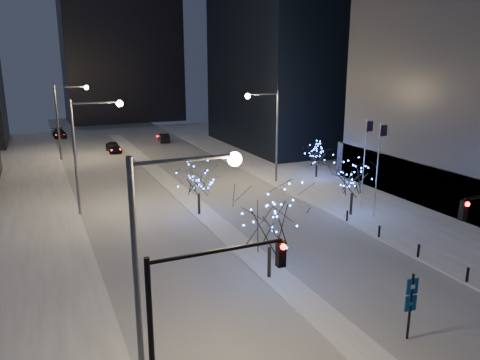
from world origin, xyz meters
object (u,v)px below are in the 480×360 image
car_mid (164,138)px  street_lamp_w_near (163,245)px  street_lamp_w_mid (87,141)px  wayfinding_sign (411,300)px  holiday_tree_plaza_far (317,155)px  car_far (59,133)px  street_lamp_w_far (65,111)px  holiday_tree_plaza_near (353,177)px  holiday_tree_median_near (270,218)px  street_lamp_east (270,125)px  traffic_signal_west (194,309)px  holiday_tree_median_far (198,178)px  car_near (114,147)px

car_mid → street_lamp_w_near: bearing=81.7°
street_lamp_w_mid → wayfinding_sign: (11.67, -26.00, -4.37)m
holiday_tree_plaza_far → car_far: bearing=120.7°
street_lamp_w_far → car_far: street_lamp_w_far is taller
street_lamp_w_mid → holiday_tree_plaza_far: size_ratio=2.50×
street_lamp_w_far → holiday_tree_plaza_near: (20.48, -34.72, -2.99)m
holiday_tree_median_near → holiday_tree_plaza_far: 26.26m
car_mid → holiday_tree_plaza_far: bearing=114.1°
street_lamp_w_far → holiday_tree_median_near: size_ratio=1.59×
street_lamp_east → holiday_tree_plaza_far: bearing=-2.1°
traffic_signal_west → car_mid: bearing=76.2°
car_far → wayfinding_sign: bearing=-83.6°
traffic_signal_west → holiday_tree_plaza_near: (19.98, 17.28, -1.25)m
holiday_tree_median_near → car_mid: bearing=82.3°
street_lamp_w_far → traffic_signal_west: 52.04m
street_lamp_w_far → traffic_signal_west: size_ratio=1.43×
holiday_tree_plaza_near → holiday_tree_plaza_far: (4.54, 12.51, -0.85)m
car_far → street_lamp_w_mid: bearing=-92.9°
holiday_tree_plaza_near → holiday_tree_median_near: bearing=-147.0°
street_lamp_w_near → street_lamp_w_far: (0.00, 50.00, 0.00)m
street_lamp_w_near → street_lamp_w_far: bearing=90.0°
street_lamp_w_near → car_far: bearing=90.1°
holiday_tree_plaza_far → wayfinding_sign: bearing=-114.9°
car_mid → holiday_tree_median_far: (-6.89, -37.60, 2.72)m
street_lamp_east → holiday_tree_median_near: (-10.58, -20.54, -2.47)m
street_lamp_w_near → car_mid: size_ratio=2.35×
car_near → holiday_tree_median_far: 32.39m
street_lamp_w_mid → holiday_tree_median_near: (8.44, -17.54, -2.52)m
car_near → holiday_tree_plaza_near: holiday_tree_plaza_near is taller
holiday_tree_median_far → holiday_tree_plaza_near: bearing=-24.3°
street_lamp_w_far → holiday_tree_plaza_near: 40.42m
car_mid → holiday_tree_plaza_far: (9.69, -30.53, 1.95)m
holiday_tree_median_far → wayfinding_sign: size_ratio=1.44×
traffic_signal_west → holiday_tree_plaza_far: bearing=50.5°
car_far → holiday_tree_plaza_near: holiday_tree_plaza_near is taller
street_lamp_w_far → wayfinding_sign: 52.50m
holiday_tree_median_near → holiday_tree_median_far: holiday_tree_median_near is taller
street_lamp_w_near → holiday_tree_plaza_far: (25.02, 27.78, -3.85)m
street_lamp_w_near → holiday_tree_median_near: bearing=41.5°
car_near → wayfinding_sign: 54.20m
holiday_tree_plaza_near → wayfinding_sign: bearing=-118.4°
street_lamp_w_near → holiday_tree_plaza_far: size_ratio=2.50×
car_near → car_mid: bearing=29.8°
street_lamp_w_near → car_mid: 60.57m
car_near → car_mid: size_ratio=1.04×
car_near → holiday_tree_median_near: 45.62m
street_lamp_w_mid → car_mid: bearing=65.3°
street_lamp_w_mid → street_lamp_east: 19.26m
street_lamp_east → holiday_tree_median_far: size_ratio=2.01×
street_lamp_w_mid → holiday_tree_median_far: 9.95m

